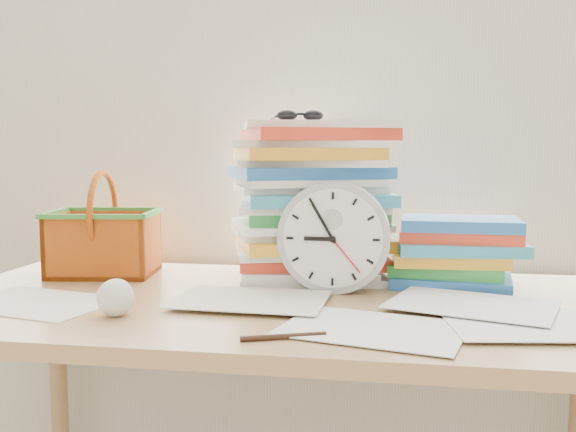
% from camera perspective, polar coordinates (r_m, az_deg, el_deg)
% --- Properties ---
extents(curtain, '(2.40, 0.01, 2.50)m').
position_cam_1_polar(curtain, '(1.64, 1.67, 14.93)').
color(curtain, silver).
rests_on(curtain, room_shell).
extents(desk, '(1.40, 0.70, 0.75)m').
position_cam_1_polar(desk, '(1.29, -0.77, -10.60)').
color(desk, '#A87F4E').
rests_on(desk, ground).
extents(paper_stack, '(0.42, 0.38, 0.35)m').
position_cam_1_polar(paper_stack, '(1.46, 2.01, 1.35)').
color(paper_stack, white).
rests_on(paper_stack, desk).
extents(clock, '(0.23, 0.05, 0.23)m').
position_cam_1_polar(clock, '(1.31, 4.10, -1.90)').
color(clock, '#AEB0B2').
rests_on(clock, desk).
extents(sunglasses, '(0.14, 0.13, 0.03)m').
position_cam_1_polar(sunglasses, '(1.41, 1.08, 8.94)').
color(sunglasses, black).
rests_on(sunglasses, paper_stack).
extents(book_stack, '(0.29, 0.22, 0.15)m').
position_cam_1_polar(book_stack, '(1.43, 14.30, -3.10)').
color(book_stack, white).
rests_on(book_stack, desk).
extents(basket, '(0.27, 0.22, 0.24)m').
position_cam_1_polar(basket, '(1.56, -16.07, -0.67)').
color(basket, '#C35713').
rests_on(basket, desk).
extents(crumpled_ball, '(0.07, 0.07, 0.07)m').
position_cam_1_polar(crumpled_ball, '(1.18, -15.11, -6.99)').
color(crumpled_ball, white).
rests_on(crumpled_ball, desk).
extents(pen, '(0.13, 0.06, 0.01)m').
position_cam_1_polar(pen, '(1.01, -0.41, -10.67)').
color(pen, black).
rests_on(pen, desk).
extents(scattered_papers, '(1.26, 0.42, 0.02)m').
position_cam_1_polar(scattered_papers, '(1.27, -0.78, -7.11)').
color(scattered_papers, white).
rests_on(scattered_papers, desk).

